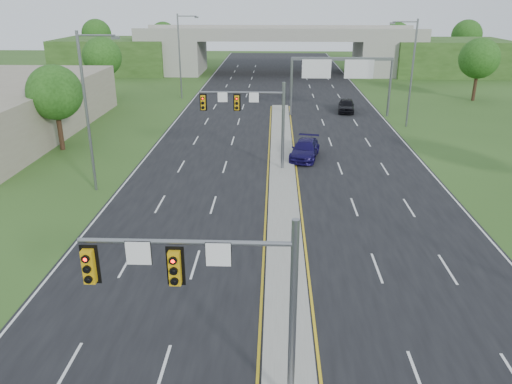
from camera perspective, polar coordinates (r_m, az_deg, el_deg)
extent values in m
cube|color=black|center=(49.89, 2.89, 6.27)|extent=(24.00, 160.00, 0.02)
cube|color=gray|center=(38.40, 3.05, 1.73)|extent=(2.00, 54.00, 0.16)
cube|color=gold|center=(38.42, 1.33, 1.65)|extent=(0.12, 54.00, 0.01)
cube|color=gold|center=(38.46, 4.76, 1.60)|extent=(0.12, 54.00, 0.01)
cube|color=silver|center=(51.11, -10.54, 6.32)|extent=(0.12, 160.00, 0.01)
cube|color=silver|center=(51.41, 16.23, 5.91)|extent=(0.12, 160.00, 0.01)
cylinder|color=slate|center=(16.24, 4.21, -14.45)|extent=(0.24, 0.24, 7.00)
cylinder|color=slate|center=(15.04, -8.03, -5.70)|extent=(6.50, 0.16, 0.16)
cube|color=#D29B0D|center=(15.24, -9.27, -8.60)|extent=(0.35, 0.25, 1.10)
cube|color=#D29B0D|center=(15.94, -18.56, -8.09)|extent=(0.35, 0.25, 1.10)
cube|color=black|center=(15.36, -9.17, -8.34)|extent=(0.55, 0.04, 1.30)
cube|color=black|center=(16.06, -18.39, -7.85)|extent=(0.55, 0.04, 1.30)
sphere|color=#FF0C05|center=(14.96, -9.44, -7.69)|extent=(0.20, 0.20, 0.20)
sphere|color=#FF0C05|center=(15.68, -18.87, -7.20)|extent=(0.20, 0.20, 0.20)
cube|color=white|center=(15.43, -13.30, -6.84)|extent=(0.75, 0.04, 0.75)
cube|color=white|center=(14.98, -4.33, -7.17)|extent=(0.75, 0.04, 0.75)
cylinder|color=slate|center=(39.33, 3.11, 7.38)|extent=(0.24, 0.24, 7.00)
cylinder|color=slate|center=(38.85, -1.70, 11.30)|extent=(6.50, 0.16, 0.16)
cube|color=#D29B0D|center=(38.77, -2.20, 10.15)|extent=(0.35, 0.25, 1.10)
cube|color=#D29B0D|center=(39.05, -6.07, 10.13)|extent=(0.35, 0.25, 1.10)
cube|color=black|center=(38.90, -2.19, 10.19)|extent=(0.55, 0.04, 1.30)
cube|color=black|center=(39.19, -6.04, 10.17)|extent=(0.55, 0.04, 1.30)
sphere|color=#FF0C05|center=(38.57, -2.22, 10.62)|extent=(0.20, 0.20, 0.20)
sphere|color=#FF0C05|center=(38.86, -6.12, 10.60)|extent=(0.20, 0.20, 0.20)
cube|color=white|center=(38.94, -3.84, 10.76)|extent=(0.75, 0.04, 0.75)
cube|color=white|center=(38.76, -0.24, 10.76)|extent=(0.75, 0.04, 0.75)
cylinder|color=slate|center=(59.00, 4.06, 11.87)|extent=(0.28, 0.28, 6.60)
cylinder|color=slate|center=(60.41, 15.05, 11.44)|extent=(0.28, 0.28, 6.60)
cube|color=slate|center=(59.00, 9.82, 14.77)|extent=(11.50, 0.35, 0.35)
cube|color=#0C5A1F|center=(58.64, 6.93, 13.79)|extent=(3.20, 0.08, 2.00)
cube|color=#0C5A1F|center=(59.22, 11.70, 13.59)|extent=(3.20, 0.08, 2.00)
cube|color=silver|center=(58.59, 6.94, 13.79)|extent=(3.30, 0.03, 2.10)
cube|color=silver|center=(59.17, 11.70, 13.58)|extent=(3.30, 0.03, 2.10)
cube|color=gray|center=(95.11, -7.99, 15.16)|extent=(6.00, 12.00, 6.00)
cube|color=gray|center=(95.35, 13.31, 14.82)|extent=(6.00, 12.00, 6.00)
cube|color=#2C4B1B|center=(98.19, -15.74, 14.78)|extent=(20.00, 14.00, 6.00)
cube|color=#2C4B1B|center=(98.58, 20.97, 14.22)|extent=(20.00, 14.00, 6.00)
cube|color=gray|center=(93.39, 2.72, 17.44)|extent=(50.00, 12.00, 1.20)
cube|color=gray|center=(87.53, 2.76, 17.86)|extent=(50.00, 0.40, 0.90)
cube|color=gray|center=(99.11, 2.71, 18.27)|extent=(50.00, 0.40, 0.90)
cylinder|color=slate|center=(36.35, -18.76, 8.36)|extent=(0.20, 0.20, 11.00)
cylinder|color=slate|center=(35.21, -17.81, 16.69)|extent=(2.50, 0.12, 0.12)
cube|color=slate|center=(34.83, -15.77, 16.60)|extent=(0.50, 0.25, 0.18)
cylinder|color=slate|center=(69.77, -8.72, 14.98)|extent=(0.20, 0.20, 11.00)
cylinder|color=slate|center=(69.18, -7.90, 19.30)|extent=(2.50, 0.12, 0.12)
cube|color=slate|center=(68.99, -6.81, 19.21)|extent=(0.50, 0.25, 0.18)
cylinder|color=slate|center=(55.52, 17.38, 12.69)|extent=(0.20, 0.20, 11.00)
cylinder|color=slate|center=(54.75, 16.68, 18.15)|extent=(2.50, 0.12, 0.12)
cube|color=slate|center=(54.48, 15.32, 18.11)|extent=(0.50, 0.25, 0.18)
cylinder|color=#382316|center=(48.56, -21.51, 6.81)|extent=(0.44, 0.44, 4.00)
sphere|color=#1E4312|center=(47.94, -22.03, 10.50)|extent=(4.80, 4.80, 4.80)
cylinder|color=#382316|center=(72.87, -16.89, 11.91)|extent=(0.44, 0.44, 4.25)
sphere|color=#1E4312|center=(72.44, -17.18, 14.56)|extent=(5.20, 5.20, 5.20)
cylinder|color=#382316|center=(73.99, 23.76, 11.18)|extent=(0.44, 0.44, 4.25)
sphere|color=#1E4312|center=(73.57, 24.16, 13.77)|extent=(5.20, 5.20, 5.20)
cylinder|color=#382316|center=(113.99, -17.56, 15.03)|extent=(0.44, 0.44, 4.50)
sphere|color=#1E4312|center=(113.71, -17.76, 16.83)|extent=(6.00, 6.00, 6.00)
cylinder|color=#382316|center=(110.22, -10.42, 15.39)|extent=(0.44, 0.44, 4.25)
sphere|color=#1E4312|center=(109.93, -10.54, 17.15)|extent=(5.60, 5.60, 5.60)
cylinder|color=#382316|center=(110.50, 15.62, 14.99)|extent=(0.44, 0.44, 4.25)
sphere|color=#1E4312|center=(110.22, 15.81, 16.74)|extent=(5.60, 5.60, 5.60)
cylinder|color=#382316|center=(114.43, 22.68, 14.42)|extent=(0.44, 0.44, 4.50)
sphere|color=#1E4312|center=(114.14, 22.95, 16.20)|extent=(6.00, 6.00, 6.00)
imported|color=#110A41|center=(43.24, 5.61, 4.88)|extent=(3.10, 5.58, 1.53)
imported|color=black|center=(62.03, 10.28, 9.72)|extent=(2.43, 4.84, 1.58)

